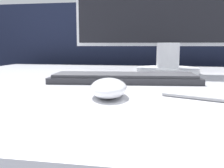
{
  "coord_description": "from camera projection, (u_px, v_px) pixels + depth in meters",
  "views": [
    {
      "loc": [
        0.05,
        -0.75,
        0.84
      ],
      "look_at": [
        -0.04,
        -0.22,
        0.76
      ],
      "focal_mm": 42.0,
      "sensor_mm": 36.0,
      "label": 1
    }
  ],
  "objects": [
    {
      "name": "partition_panel",
      "position": [
        148.0,
        100.0,
        1.46
      ],
      "size": [
        5.0,
        0.03,
        1.07
      ],
      "color": "black",
      "rests_on": "ground_plane"
    },
    {
      "name": "keyboard",
      "position": [
        124.0,
        78.0,
        0.72
      ],
      "size": [
        0.42,
        0.16,
        0.02
      ],
      "rotation": [
        0.0,
        0.0,
        0.11
      ],
      "color": "#28282D",
      "rests_on": "desk"
    },
    {
      "name": "monitor",
      "position": [
        169.0,
        7.0,
        0.92
      ],
      "size": [
        0.68,
        0.22,
        0.45
      ],
      "color": "white",
      "rests_on": "desk"
    },
    {
      "name": "pen",
      "position": [
        202.0,
        98.0,
        0.48
      ],
      "size": [
        0.15,
        0.07,
        0.01
      ],
      "rotation": [
        0.0,
        0.0,
        -0.41
      ],
      "color": "#99999E",
      "rests_on": "desk"
    },
    {
      "name": "computer_mouse_near",
      "position": [
        109.0,
        88.0,
        0.51
      ],
      "size": [
        0.09,
        0.14,
        0.04
      ],
      "rotation": [
        0.0,
        0.0,
        0.16
      ],
      "color": "white",
      "rests_on": "desk"
    }
  ]
}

